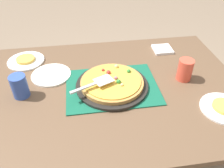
% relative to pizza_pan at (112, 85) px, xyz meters
% --- Properties ---
extents(ground_plane, '(8.00, 8.00, 0.00)m').
position_rel_pizza_pan_xyz_m(ground_plane, '(0.00, 0.00, -0.76)').
color(ground_plane, '#84705B').
extents(dining_table, '(1.40, 1.00, 0.75)m').
position_rel_pizza_pan_xyz_m(dining_table, '(0.00, 0.00, -0.12)').
color(dining_table, brown).
rests_on(dining_table, ground_plane).
extents(placemat, '(0.48, 0.36, 0.01)m').
position_rel_pizza_pan_xyz_m(placemat, '(0.00, 0.00, -0.01)').
color(placemat, '#145B42').
rests_on(placemat, dining_table).
extents(pizza_pan, '(0.38, 0.38, 0.01)m').
position_rel_pizza_pan_xyz_m(pizza_pan, '(0.00, 0.00, 0.00)').
color(pizza_pan, black).
rests_on(pizza_pan, placemat).
extents(pizza, '(0.33, 0.33, 0.04)m').
position_rel_pizza_pan_xyz_m(pizza, '(-0.00, -0.00, 0.02)').
color(pizza, '#B78442').
rests_on(pizza, pizza_pan).
extents(plate_near_left, '(0.22, 0.22, 0.01)m').
position_rel_pizza_pan_xyz_m(plate_near_left, '(-0.50, 0.24, -0.01)').
color(plate_near_left, white).
rests_on(plate_near_left, dining_table).
extents(plate_far_right, '(0.22, 0.22, 0.01)m').
position_rel_pizza_pan_xyz_m(plate_far_right, '(0.49, -0.32, -0.01)').
color(plate_far_right, white).
rests_on(plate_far_right, dining_table).
extents(plate_side, '(0.22, 0.22, 0.01)m').
position_rel_pizza_pan_xyz_m(plate_side, '(0.32, -0.15, -0.01)').
color(plate_side, white).
rests_on(plate_side, dining_table).
extents(served_slice_right, '(0.11, 0.11, 0.02)m').
position_rel_pizza_pan_xyz_m(served_slice_right, '(0.49, -0.32, 0.01)').
color(served_slice_right, '#EAB747').
rests_on(served_slice_right, plate_far_right).
extents(cup_near, '(0.08, 0.08, 0.12)m').
position_rel_pizza_pan_xyz_m(cup_near, '(-0.40, -0.01, 0.05)').
color(cup_near, '#E04C38').
rests_on(cup_near, dining_table).
extents(cup_far, '(0.08, 0.08, 0.12)m').
position_rel_pizza_pan_xyz_m(cup_far, '(0.46, 0.00, 0.05)').
color(cup_far, '#3351AD').
rests_on(cup_far, dining_table).
extents(pizza_server, '(0.23, 0.13, 0.01)m').
position_rel_pizza_pan_xyz_m(pizza_server, '(0.09, 0.04, 0.05)').
color(pizza_server, silver).
rests_on(pizza_server, pizza).
extents(napkin_stack, '(0.12, 0.12, 0.02)m').
position_rel_pizza_pan_xyz_m(napkin_stack, '(-0.39, -0.33, -0.01)').
color(napkin_stack, white).
rests_on(napkin_stack, dining_table).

